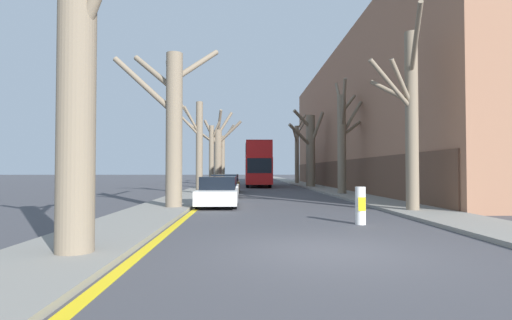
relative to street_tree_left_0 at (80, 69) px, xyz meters
name	(u,v)px	position (x,y,z in m)	size (l,w,h in m)	color
ground_plane	(328,251)	(4.79, 0.51, -3.56)	(300.00, 300.00, 0.00)	#424247
sidewalk_left	(220,181)	(-0.36, 50.51, -3.50)	(2.47, 120.00, 0.12)	gray
sidewalk_right	(291,181)	(9.95, 50.51, -3.50)	(2.47, 120.00, 0.12)	gray
building_facade_right	(387,121)	(16.18, 28.35, 2.63)	(10.08, 43.35, 12.40)	#93664C
kerb_line_stripe	(230,182)	(1.05, 50.51, -3.56)	(0.24, 120.00, 0.01)	yellow
street_tree_left_0	(80,69)	(0.00, 0.00, 0.00)	(2.68, 2.31, 7.30)	#7A6B56
street_tree_left_1	(173,120)	(0.05, 9.53, 0.23)	(4.51, 2.87, 7.53)	#7A6B56
street_tree_left_2	(198,144)	(-0.08, 19.80, -0.07)	(2.43, 1.60, 7.05)	#7A6B56
street_tree_left_3	(211,154)	(0.01, 29.69, -0.34)	(3.40, 3.10, 6.41)	#7A6B56
street_tree_left_4	(218,151)	(0.11, 39.02, 0.38)	(5.13, 2.54, 8.60)	#7A6B56
street_tree_left_5	(223,157)	(0.12, 48.60, 0.01)	(3.02, 3.04, 8.07)	#7A6B56
street_tree_right_0	(410,112)	(9.58, 7.71, 0.35)	(2.77, 4.66, 7.43)	#7A6B56
street_tree_right_1	(343,138)	(9.78, 19.05, 0.30)	(2.73, 3.66, 7.92)	#7A6B56
street_tree_right_2	(310,148)	(9.49, 30.65, 0.24)	(3.61, 2.52, 7.41)	#7A6B56
street_tree_right_3	(297,152)	(9.74, 41.83, 0.37)	(2.02, 1.99, 8.73)	#7A6B56
double_decker_bus	(258,162)	(4.53, 33.90, -1.03)	(2.52, 10.35, 4.48)	red
parked_car_0	(218,192)	(1.92, 10.68, -2.92)	(1.79, 3.91, 1.36)	silver
parked_car_1	(224,187)	(1.92, 16.74, -2.90)	(1.71, 4.29, 1.41)	silver
parked_car_2	(228,184)	(1.92, 22.97, -2.91)	(1.70, 4.10, 1.37)	olive
traffic_bollard	(360,206)	(6.65, 4.50, -2.99)	(0.31, 0.32, 1.15)	white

